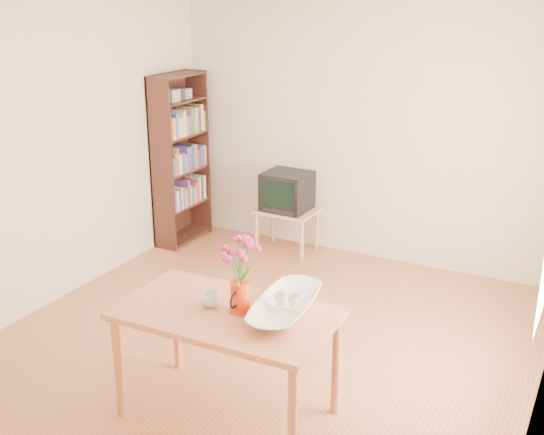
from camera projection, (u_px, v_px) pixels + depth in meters
The scene contains 11 objects.
room at pixel (256, 190), 4.78m from camera, with size 4.50×4.50×4.50m.
table at pixel (226, 323), 4.26m from camera, with size 1.36×0.79×0.75m.
tv_stand at pixel (287, 216), 7.04m from camera, with size 0.60×0.45×0.46m.
bookshelf at pixel (181, 165), 7.21m from camera, with size 0.28×0.70×1.80m.
pitcher at pixel (240, 298), 4.20m from camera, with size 0.14×0.21×0.21m.
flowers at pixel (239, 258), 4.11m from camera, with size 0.23×0.23×0.33m, color #C22D5D, non-canonical shape.
mug at pixel (211, 299), 4.28m from camera, with size 0.12×0.12×0.09m, color white.
bowl at pixel (285, 277), 4.15m from camera, with size 0.50×0.50×0.47m, color white.
teacup_a at pixel (280, 283), 4.18m from camera, with size 0.07×0.07×0.06m, color white.
teacup_b at pixel (293, 285), 4.16m from camera, with size 0.06×0.06×0.06m, color white.
television at pixel (288, 190), 6.96m from camera, with size 0.46×0.44×0.39m.
Camera 1 is at (2.25, -4.00, 2.70)m, focal length 45.00 mm.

